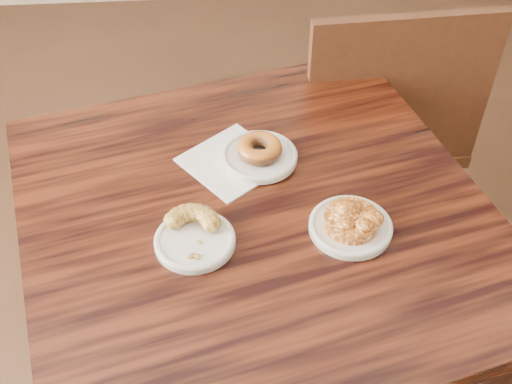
{
  "coord_description": "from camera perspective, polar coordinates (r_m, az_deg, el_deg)",
  "views": [
    {
      "loc": [
        -0.23,
        -0.63,
        1.62
      ],
      "look_at": [
        -0.17,
        0.2,
        0.8
      ],
      "focal_mm": 45.0,
      "sensor_mm": 36.0,
      "label": 1
    }
  ],
  "objects": [
    {
      "name": "plate_donut",
      "position": [
        1.3,
        0.3,
        3.16
      ],
      "size": [
        0.15,
        0.15,
        0.01
      ],
      "primitive_type": "cylinder",
      "color": "silver",
      "rests_on": "napkin"
    },
    {
      "name": "cafe_table",
      "position": [
        1.5,
        0.04,
        -11.63
      ],
      "size": [
        1.06,
        1.06,
        0.75
      ],
      "primitive_type": "cube",
      "rotation": [
        0.0,
        0.0,
        0.26
      ],
      "color": "black",
      "rests_on": "floor"
    },
    {
      "name": "plate_cruller",
      "position": [
        1.15,
        -5.45,
        -4.37
      ],
      "size": [
        0.15,
        0.15,
        0.01
      ],
      "primitive_type": "cylinder",
      "color": "white",
      "rests_on": "cafe_table"
    },
    {
      "name": "napkin",
      "position": [
        1.31,
        -2.09,
        2.74
      ],
      "size": [
        0.24,
        0.24,
        0.0
      ],
      "primitive_type": "cube",
      "rotation": [
        0.0,
        0.0,
        0.67
      ],
      "color": "white",
      "rests_on": "cafe_table"
    },
    {
      "name": "chair_far",
      "position": [
        1.94,
        9.75,
        6.53
      ],
      "size": [
        0.53,
        0.53,
        0.9
      ],
      "primitive_type": null,
      "rotation": [
        0.0,
        0.0,
        3.2
      ],
      "color": "black",
      "rests_on": "floor"
    },
    {
      "name": "glazed_donut",
      "position": [
        1.29,
        0.3,
        3.9
      ],
      "size": [
        0.09,
        0.09,
        0.03
      ],
      "primitive_type": "torus",
      "color": "#8C5114",
      "rests_on": "plate_donut"
    },
    {
      "name": "plate_fritter",
      "position": [
        1.18,
        8.39,
        -3.09
      ],
      "size": [
        0.15,
        0.15,
        0.01
      ],
      "primitive_type": "cylinder",
      "color": "silver",
      "rests_on": "cafe_table"
    },
    {
      "name": "apple_fritter",
      "position": [
        1.17,
        8.5,
        -2.34
      ],
      "size": [
        0.14,
        0.14,
        0.03
      ],
      "primitive_type": null,
      "color": "#4B2108",
      "rests_on": "plate_fritter"
    },
    {
      "name": "cruller_fragment",
      "position": [
        1.14,
        -5.53,
        -3.62
      ],
      "size": [
        0.12,
        0.12,
        0.03
      ],
      "primitive_type": null,
      "color": "brown",
      "rests_on": "plate_cruller"
    }
  ]
}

